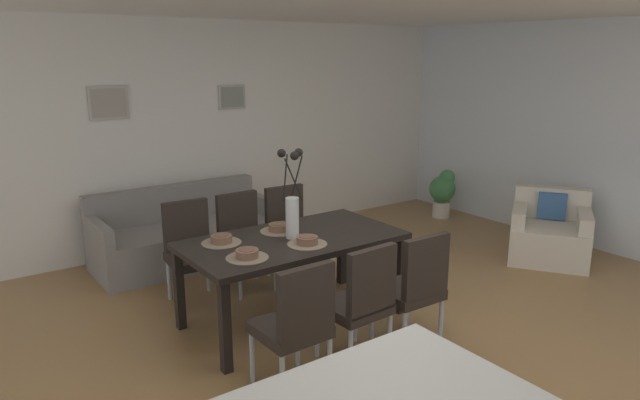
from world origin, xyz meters
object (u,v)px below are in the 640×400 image
(dining_chair_mid_right, at_px, (290,228))
(bowl_near_right, at_px, (221,238))
(bowl_near_left, at_px, (247,253))
(dining_table, at_px, (293,246))
(dining_chair_far_left, at_px, (361,298))
(bowl_far_right, at_px, (279,227))
(dining_chair_near_left, at_px, (297,321))
(framed_picture_left, at_px, (109,103))
(centerpiece_vase, at_px, (292,205))
(dining_chair_mid_left, at_px, (414,284))
(armchair, at_px, (550,234))
(sofa, at_px, (185,237))
(dining_chair_far_right, at_px, (243,236))
(dining_chair_near_right, at_px, (191,247))
(framed_picture_center, at_px, (232,97))
(bowl_far_left, at_px, (307,240))
(potted_plant, at_px, (443,191))

(dining_chair_mid_right, distance_m, bowl_near_right, 1.29)
(bowl_near_left, xyz_separation_m, bowl_near_right, (0.00, 0.43, 0.00))
(dining_table, distance_m, dining_chair_far_left, 0.89)
(bowl_near_right, distance_m, bowl_far_right, 0.54)
(dining_chair_near_left, xyz_separation_m, framed_picture_left, (-0.16, 3.31, 1.20))
(dining_chair_far_left, xyz_separation_m, centerpiece_vase, (-0.01, 0.87, 0.51))
(framed_picture_left, bearing_deg, dining_chair_mid_left, -69.57)
(dining_chair_far_left, xyz_separation_m, armchair, (3.13, 0.52, -0.23))
(bowl_near_right, bearing_deg, framed_picture_left, 94.60)
(dining_chair_far_left, distance_m, sofa, 2.79)
(dining_chair_mid_left, distance_m, bowl_near_right, 1.56)
(dining_chair_far_right, relative_size, bowl_near_left, 5.41)
(dining_chair_mid_right, height_order, bowl_near_right, dining_chair_mid_right)
(dining_chair_near_left, xyz_separation_m, dining_chair_near_right, (0.04, 1.80, 0.00))
(dining_chair_mid_left, relative_size, framed_picture_center, 2.68)
(bowl_far_left, distance_m, potted_plant, 3.86)
(dining_table, relative_size, dining_chair_mid_right, 1.96)
(dining_chair_near_right, xyz_separation_m, framed_picture_left, (-0.20, 1.51, 1.20))
(framed_picture_center, bearing_deg, bowl_near_right, -119.81)
(dining_chair_far_right, xyz_separation_m, sofa, (-0.19, 1.00, -0.23))
(centerpiece_vase, height_order, armchair, centerpiece_vase)
(dining_chair_far_left, height_order, centerpiece_vase, centerpiece_vase)
(sofa, height_order, framed_picture_left, framed_picture_left)
(centerpiece_vase, relative_size, framed_picture_left, 1.79)
(dining_table, relative_size, dining_chair_near_left, 1.96)
(dining_chair_far_left, bearing_deg, centerpiece_vase, 90.96)
(dining_chair_far_right, height_order, centerpiece_vase, centerpiece_vase)
(dining_chair_far_left, xyz_separation_m, dining_chair_mid_left, (0.50, -0.03, 0.00))
(dining_chair_far_left, height_order, dining_chair_mid_right, same)
(framed_picture_center, bearing_deg, bowl_far_left, -105.28)
(dining_chair_far_right, xyz_separation_m, bowl_far_right, (-0.02, -0.69, 0.27))
(framed_picture_center, xyz_separation_m, potted_plant, (2.72, -0.91, -1.34))
(centerpiece_vase, bearing_deg, bowl_far_left, -90.24)
(bowl_near_right, relative_size, armchair, 0.15)
(bowl_far_right, relative_size, potted_plant, 0.25)
(framed_picture_center, bearing_deg, bowl_near_left, -115.61)
(dining_chair_mid_left, distance_m, bowl_far_right, 1.26)
(bowl_far_right, bearing_deg, dining_table, -90.00)
(dining_chair_near_left, xyz_separation_m, bowl_near_left, (0.01, 0.69, 0.27))
(dining_chair_far_left, bearing_deg, dining_chair_near_left, -177.10)
(dining_table, height_order, bowl_near_left, bowl_near_left)
(bowl_far_right, bearing_deg, bowl_near_left, -141.52)
(dining_table, distance_m, bowl_far_left, 0.24)
(dining_chair_mid_left, bearing_deg, centerpiece_vase, 119.68)
(dining_chair_far_left, bearing_deg, bowl_far_right, 90.82)
(centerpiece_vase, height_order, bowl_far_right, centerpiece_vase)
(centerpiece_vase, relative_size, potted_plant, 1.10)
(bowl_far_left, bearing_deg, bowl_near_right, 141.52)
(dining_chair_far_left, distance_m, bowl_far_right, 1.12)
(armchair, bearing_deg, dining_chair_far_left, -170.62)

